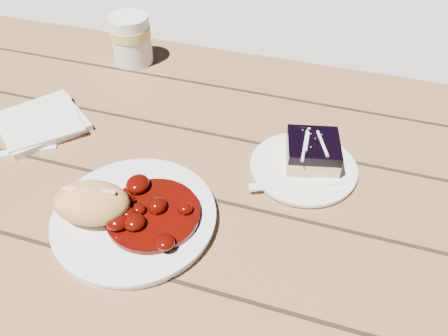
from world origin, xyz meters
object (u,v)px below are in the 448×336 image
(picnic_table, at_px, (326,249))
(bread_roll, at_px, (92,203))
(main_plate, at_px, (135,218))
(second_cup, at_px, (131,40))
(dessert_plate, at_px, (303,168))
(blueberry_cake, at_px, (313,151))

(picnic_table, distance_m, bread_roll, 0.45)
(main_plate, xyz_separation_m, second_cup, (-0.21, 0.44, 0.05))
(dessert_plate, xyz_separation_m, blueberry_cake, (0.01, 0.01, 0.03))
(main_plate, bearing_deg, second_cup, 115.87)
(blueberry_cake, height_order, second_cup, second_cup)
(picnic_table, distance_m, second_cup, 0.63)
(picnic_table, relative_size, main_plate, 8.10)
(picnic_table, relative_size, dessert_plate, 11.16)
(blueberry_cake, bearing_deg, dessert_plate, -136.41)
(picnic_table, height_order, blueberry_cake, blueberry_cake)
(bread_roll, relative_size, blueberry_cake, 1.10)
(bread_roll, bearing_deg, picnic_table, 26.63)
(picnic_table, bearing_deg, blueberry_cake, 141.36)
(picnic_table, bearing_deg, bread_roll, -153.37)
(second_cup, bearing_deg, blueberry_cake, -27.39)
(picnic_table, height_order, second_cup, second_cup)
(picnic_table, bearing_deg, dessert_plate, 154.71)
(main_plate, distance_m, second_cup, 0.49)
(bread_roll, relative_size, dessert_plate, 0.64)
(dessert_plate, height_order, blueberry_cake, blueberry_cake)
(blueberry_cake, relative_size, second_cup, 0.94)
(main_plate, relative_size, bread_roll, 2.15)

